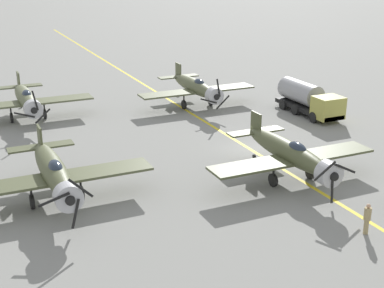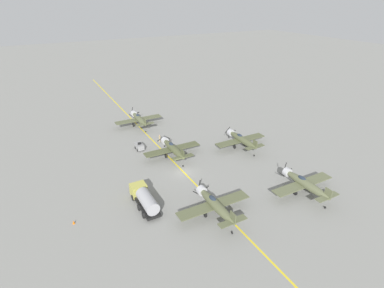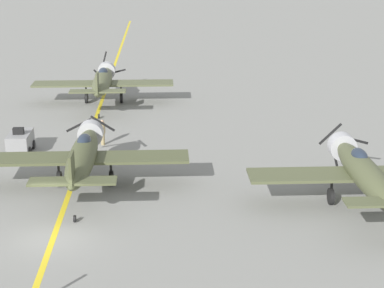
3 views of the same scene
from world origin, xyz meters
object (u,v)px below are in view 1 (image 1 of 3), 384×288
airplane_near_right (26,99)px  ground_crew_walking (367,218)px  fuel_tanker (309,99)px  airplane_near_center (196,87)px  airplane_mid_center (290,153)px  airplane_mid_right (54,172)px

airplane_near_right → ground_crew_walking: 33.08m
fuel_tanker → ground_crew_walking: 23.53m
fuel_tanker → ground_crew_walking: size_ratio=4.42×
airplane_near_center → fuel_tanker: size_ratio=1.50×
airplane_mid_center → airplane_near_right: size_ratio=1.00×
airplane_mid_right → ground_crew_walking: (-14.71, 11.20, -1.03)m
airplane_mid_right → airplane_near_right: (-1.13, -18.95, 0.00)m
airplane_near_center → ground_crew_walking: bearing=97.2°
airplane_near_center → fuel_tanker: 11.17m
airplane_near_center → airplane_near_right: (16.23, -2.40, 0.00)m
airplane_mid_center → fuel_tanker: airplane_mid_center is taller
airplane_near_center → airplane_mid_center: (2.30, 19.83, 0.00)m
airplane_near_right → fuel_tanker: (-24.84, 9.49, -0.50)m
ground_crew_walking → fuel_tanker: bearing=-118.6°
airplane_mid_right → fuel_tanker: airplane_mid_right is taller
airplane_near_center → airplane_mid_center: bearing=96.1°
airplane_near_right → airplane_mid_right: bearing=94.8°
airplane_mid_right → ground_crew_walking: size_ratio=6.64×
airplane_near_center → fuel_tanker: bearing=153.2°
airplane_near_center → airplane_near_right: airplane_near_right is taller
airplane_near_center → airplane_mid_center: airplane_near_center is taller
airplane_near_center → airplane_near_right: size_ratio=1.00×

